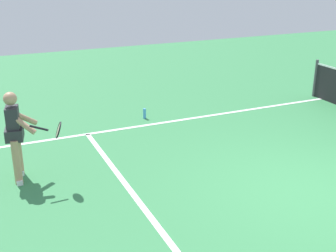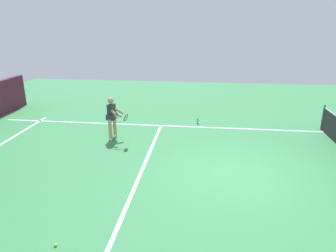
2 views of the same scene
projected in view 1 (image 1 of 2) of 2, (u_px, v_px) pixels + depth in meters
The scene contains 5 objects.
ground_plane at pixel (312, 191), 7.27m from camera, with size 27.46×27.46×0.00m, color #38844C.
service_line_marking at pixel (160, 229), 6.23m from camera, with size 7.99×0.10×0.01m, color white.
sideline_left_marking at pixel (198, 117), 10.68m from camera, with size 0.10×19.13×0.01m, color white.
tennis_player at pixel (16, 133), 7.38m from camera, with size 0.89×0.90×1.55m.
water_bottle at pixel (145, 114), 10.59m from camera, with size 0.07×0.07×0.24m, color #4C9EE5.
Camera 1 is at (4.92, -4.78, 3.52)m, focal length 47.65 mm.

